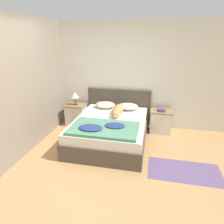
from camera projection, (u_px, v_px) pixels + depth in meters
The scene contains 14 objects.
ground_plane at pixel (89, 169), 3.47m from camera, with size 16.00×16.00×0.00m, color tan.
wall_back at pixel (114, 75), 4.98m from camera, with size 9.00×0.06×2.55m.
wall_side_left at pixel (40, 82), 4.27m from camera, with size 0.06×3.10×2.55m.
bed at pixel (110, 131), 4.34m from camera, with size 1.53×1.93×0.52m.
headboard at pixel (119, 106), 5.16m from camera, with size 1.61×0.06×0.96m.
nightstand_left at pixel (76, 114), 5.22m from camera, with size 0.51×0.41×0.54m.
nightstand_right at pixel (161, 121), 4.79m from camera, with size 0.51×0.41×0.54m.
pillow_left at pixel (105, 105), 4.94m from camera, with size 0.49×0.39×0.15m.
pillow_right at pixel (128, 106), 4.82m from camera, with size 0.49×0.39×0.15m.
quilt at pixel (103, 128), 3.75m from camera, with size 1.28×0.80×0.10m.
dog at pixel (118, 110), 4.54m from camera, with size 0.23×0.84×0.18m.
book_stack at pixel (162, 109), 4.68m from camera, with size 0.16×0.22×0.06m.
table_lamp at pixel (75, 95), 5.03m from camera, with size 0.21×0.21×0.33m.
rug at pixel (184, 171), 3.42m from camera, with size 1.22×0.65×0.00m.
Camera 1 is at (1.01, -2.76, 2.15)m, focal length 32.00 mm.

